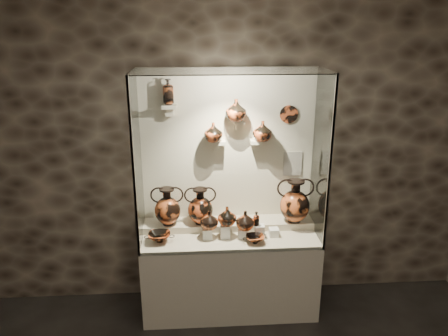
# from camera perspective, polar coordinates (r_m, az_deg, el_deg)

# --- Properties ---
(wall_back) EXTENTS (5.00, 0.02, 3.20)m
(wall_back) POSITION_cam_1_polar(r_m,az_deg,el_deg) (4.30, 0.49, 2.41)
(wall_back) COLOR #2D241C
(wall_back) RESTS_ON ground
(plinth) EXTENTS (1.70, 0.60, 0.80)m
(plinth) POSITION_cam_1_polar(r_m,az_deg,el_deg) (4.50, 0.76, -13.60)
(plinth) COLOR beige
(plinth) RESTS_ON floor
(front_tier) EXTENTS (1.68, 0.58, 0.03)m
(front_tier) POSITION_cam_1_polar(r_m,az_deg,el_deg) (4.29, 0.79, -8.91)
(front_tier) COLOR #C2B296
(front_tier) RESTS_ON plinth
(rear_tier) EXTENTS (1.70, 0.25, 0.10)m
(rear_tier) POSITION_cam_1_polar(r_m,az_deg,el_deg) (4.43, 0.60, -7.46)
(rear_tier) COLOR #C2B296
(rear_tier) RESTS_ON plinth
(back_panel) EXTENTS (1.70, 0.03, 1.60)m
(back_panel) POSITION_cam_1_polar(r_m,az_deg,el_deg) (4.29, 0.49, 2.40)
(back_panel) COLOR beige
(back_panel) RESTS_ON plinth
(glass_front) EXTENTS (1.70, 0.01, 1.60)m
(glass_front) POSITION_cam_1_polar(r_m,az_deg,el_deg) (3.71, 1.21, -0.25)
(glass_front) COLOR white
(glass_front) RESTS_ON plinth
(glass_left) EXTENTS (0.01, 0.60, 1.60)m
(glass_left) POSITION_cam_1_polar(r_m,az_deg,el_deg) (4.01, -11.29, 0.86)
(glass_left) COLOR white
(glass_left) RESTS_ON plinth
(glass_right) EXTENTS (0.01, 0.60, 1.60)m
(glass_right) POSITION_cam_1_polar(r_m,az_deg,el_deg) (4.14, 12.58, 1.34)
(glass_right) COLOR white
(glass_right) RESTS_ON plinth
(glass_top) EXTENTS (1.70, 0.60, 0.01)m
(glass_top) POSITION_cam_1_polar(r_m,az_deg,el_deg) (3.83, 0.89, 12.57)
(glass_top) COLOR white
(glass_top) RESTS_ON back_panel
(frame_post_left) EXTENTS (0.02, 0.02, 1.60)m
(frame_post_left) POSITION_cam_1_polar(r_m,az_deg,el_deg) (3.74, -11.73, -0.50)
(frame_post_left) COLOR gray
(frame_post_left) RESTS_ON plinth
(frame_post_right) EXTENTS (0.02, 0.02, 1.60)m
(frame_post_right) POSITION_cam_1_polar(r_m,az_deg,el_deg) (3.88, 13.66, 0.06)
(frame_post_right) COLOR gray
(frame_post_right) RESTS_ON plinth
(pedestal_a) EXTENTS (0.09, 0.09, 0.10)m
(pedestal_a) POSITION_cam_1_polar(r_m,az_deg,el_deg) (4.21, -2.17, -8.53)
(pedestal_a) COLOR silver
(pedestal_a) RESTS_ON front_tier
(pedestal_b) EXTENTS (0.09, 0.09, 0.13)m
(pedestal_b) POSITION_cam_1_polar(r_m,az_deg,el_deg) (4.21, 0.16, -8.28)
(pedestal_b) COLOR silver
(pedestal_b) RESTS_ON front_tier
(pedestal_c) EXTENTS (0.09, 0.09, 0.09)m
(pedestal_c) POSITION_cam_1_polar(r_m,az_deg,el_deg) (4.23, 2.48, -8.44)
(pedestal_c) COLOR silver
(pedestal_c) RESTS_ON front_tier
(pedestal_d) EXTENTS (0.09, 0.09, 0.12)m
(pedestal_d) POSITION_cam_1_polar(r_m,az_deg,el_deg) (4.25, 4.65, -8.18)
(pedestal_d) COLOR silver
(pedestal_d) RESTS_ON front_tier
(pedestal_e) EXTENTS (0.09, 0.09, 0.08)m
(pedestal_e) POSITION_cam_1_polar(r_m,az_deg,el_deg) (4.28, 6.52, -8.33)
(pedestal_e) COLOR silver
(pedestal_e) RESTS_ON front_tier
(bracket_ul) EXTENTS (0.14, 0.12, 0.04)m
(bracket_ul) POSITION_cam_1_polar(r_m,az_deg,el_deg) (4.11, -7.16, 7.97)
(bracket_ul) COLOR beige
(bracket_ul) RESTS_ON back_panel
(bracket_ca) EXTENTS (0.14, 0.12, 0.04)m
(bracket_ca) POSITION_cam_1_polar(r_m,az_deg,el_deg) (4.19, -0.79, 3.40)
(bracket_ca) COLOR beige
(bracket_ca) RESTS_ON back_panel
(bracket_cb) EXTENTS (0.10, 0.12, 0.04)m
(bracket_cb) POSITION_cam_1_polar(r_m,az_deg,el_deg) (4.15, 1.97, 6.11)
(bracket_cb) COLOR beige
(bracket_cb) RESTS_ON back_panel
(bracket_cc) EXTENTS (0.14, 0.12, 0.04)m
(bracket_cc) POSITION_cam_1_polar(r_m,az_deg,el_deg) (4.22, 4.37, 3.48)
(bracket_cc) COLOR beige
(bracket_cc) RESTS_ON back_panel
(amphora_left) EXTENTS (0.37, 0.37, 0.38)m
(amphora_left) POSITION_cam_1_polar(r_m,az_deg,el_deg) (4.30, -7.41, -4.98)
(amphora_left) COLOR #B75023
(amphora_left) RESTS_ON rear_tier
(amphora_mid) EXTENTS (0.39, 0.39, 0.37)m
(amphora_mid) POSITION_cam_1_polar(r_m,az_deg,el_deg) (4.29, -3.11, -4.98)
(amphora_mid) COLOR #C44D22
(amphora_mid) RESTS_ON rear_tier
(amphora_right) EXTENTS (0.41, 0.41, 0.44)m
(amphora_right) POSITION_cam_1_polar(r_m,az_deg,el_deg) (4.36, 9.25, -4.28)
(amphora_right) COLOR #B75023
(amphora_right) RESTS_ON rear_tier
(jug_a) EXTENTS (0.20, 0.20, 0.18)m
(jug_a) POSITION_cam_1_polar(r_m,az_deg,el_deg) (4.15, -1.93, -6.79)
(jug_a) COLOR #B75023
(jug_a) RESTS_ON pedestal_a
(jug_b) EXTENTS (0.22, 0.22, 0.18)m
(jug_b) POSITION_cam_1_polar(r_m,az_deg,el_deg) (4.15, 0.41, -6.28)
(jug_b) COLOR #C44D22
(jug_b) RESTS_ON pedestal_b
(jug_c) EXTENTS (0.22, 0.22, 0.19)m
(jug_c) POSITION_cam_1_polar(r_m,az_deg,el_deg) (4.16, 2.78, -6.83)
(jug_c) COLOR #B75023
(jug_c) RESTS_ON pedestal_c
(lekythos_small) EXTENTS (0.08, 0.08, 0.16)m
(lekythos_small) POSITION_cam_1_polar(r_m,az_deg,el_deg) (4.18, 4.24, -6.53)
(lekythos_small) COLOR #C44D22
(lekythos_small) RESTS_ON pedestal_d
(kylix_left) EXTENTS (0.29, 0.25, 0.11)m
(kylix_left) POSITION_cam_1_polar(r_m,az_deg,el_deg) (4.18, -8.43, -8.84)
(kylix_left) COLOR #C44D22
(kylix_left) RESTS_ON front_tier
(kylix_right) EXTENTS (0.24, 0.21, 0.09)m
(kylix_right) POSITION_cam_1_polar(r_m,az_deg,el_deg) (4.14, 4.08, -9.16)
(kylix_right) COLOR #B75023
(kylix_right) RESTS_ON front_tier
(lekythos_tall) EXTENTS (0.14, 0.14, 0.27)m
(lekythos_tall) POSITION_cam_1_polar(r_m,az_deg,el_deg) (4.08, -7.30, 10.05)
(lekythos_tall) COLOR #B75023
(lekythos_tall) RESTS_ON bracket_ul
(ovoid_vase_a) EXTENTS (0.22, 0.22, 0.18)m
(ovoid_vase_a) POSITION_cam_1_polar(r_m,az_deg,el_deg) (4.12, -1.41, 4.71)
(ovoid_vase_a) COLOR #C44D22
(ovoid_vase_a) RESTS_ON bracket_ca
(ovoid_vase_b) EXTENTS (0.24, 0.24, 0.20)m
(ovoid_vase_b) POSITION_cam_1_polar(r_m,az_deg,el_deg) (4.08, 1.57, 7.59)
(ovoid_vase_b) COLOR #C44D22
(ovoid_vase_b) RESTS_ON bracket_cb
(ovoid_vase_c) EXTENTS (0.20, 0.20, 0.19)m
(ovoid_vase_c) POSITION_cam_1_polar(r_m,az_deg,el_deg) (4.16, 5.05, 4.84)
(ovoid_vase_c) COLOR #C44D22
(ovoid_vase_c) RESTS_ON bracket_cc
(wall_plate) EXTENTS (0.17, 0.02, 0.17)m
(wall_plate) POSITION_cam_1_polar(r_m,az_deg,el_deg) (4.26, 8.46, 6.95)
(wall_plate) COLOR #B34923
(wall_plate) RESTS_ON back_panel
(info_placard) EXTENTS (0.19, 0.01, 0.25)m
(info_placard) POSITION_cam_1_polar(r_m,az_deg,el_deg) (4.41, 8.95, 0.56)
(info_placard) COLOR beige
(info_placard) RESTS_ON back_panel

